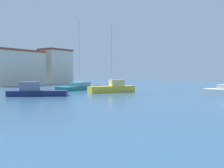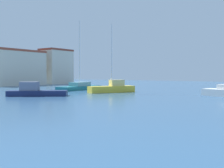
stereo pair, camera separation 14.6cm
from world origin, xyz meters
TOP-DOWN VIEW (x-y plane):
  - water at (15.00, 20.00)m, footprint 160.00×160.00m
  - sailboat_teal_distant_east at (32.68, 26.71)m, footprint 9.03×2.98m
  - motorboat_navy_near_pier at (20.27, 22.56)m, footprint 5.90×6.73m
  - sailboat_yellow_inner_mooring at (30.87, 18.49)m, footprint 7.02×4.84m
  - warehouse_block at (36.43, 49.72)m, footprint 12.78×5.18m
  - harbor_office at (48.13, 49.63)m, footprint 7.95×5.66m

SIDE VIEW (x-z plane):
  - water at x=15.00m, z-range 0.00..0.00m
  - sailboat_teal_distant_east at x=32.68m, z-range -5.34..6.40m
  - motorboat_navy_near_pier at x=20.27m, z-range -0.30..1.45m
  - sailboat_yellow_inner_mooring at x=30.87m, z-range -4.36..5.67m
  - warehouse_block at x=36.43m, z-range 0.01..8.39m
  - harbor_office at x=48.13m, z-range 0.01..9.40m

